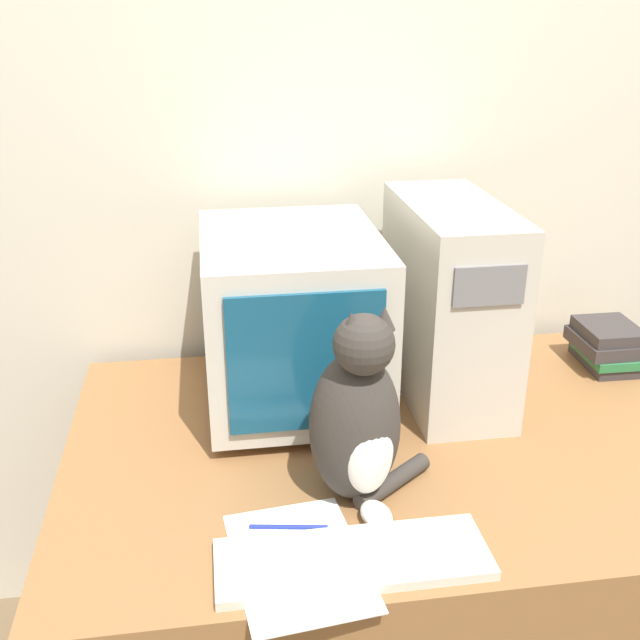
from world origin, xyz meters
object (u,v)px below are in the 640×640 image
crt_monitor (292,318)px  keyboard (353,559)px  cat (358,420)px  book_stack (607,345)px  pen (289,527)px  computer_tower (448,301)px

crt_monitor → keyboard: size_ratio=1.07×
crt_monitor → keyboard: (0.03, -0.57, -0.20)m
keyboard → cat: cat is taller
book_stack → pen: bearing=-149.1°
crt_monitor → computer_tower: 0.36m
crt_monitor → cat: 0.40m
pen → computer_tower: bearing=47.5°
cat → pen: cat is taller
cat → pen: 0.22m
book_stack → pen: size_ratio=1.33×
pen → cat: bearing=29.4°
computer_tower → book_stack: 0.48m
computer_tower → cat: 0.48m
keyboard → pen: 0.14m
crt_monitor → cat: bearing=-79.2°
computer_tower → keyboard: size_ratio=1.04×
crt_monitor → keyboard: crt_monitor is taller
book_stack → cat: bearing=-148.8°
crt_monitor → computer_tower: bearing=-0.3°
keyboard → cat: size_ratio=1.18×
keyboard → pen: keyboard is taller
crt_monitor → book_stack: bearing=4.1°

